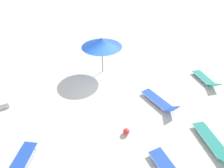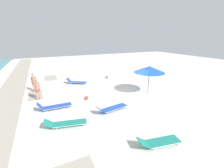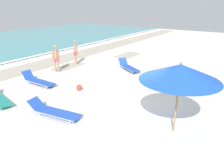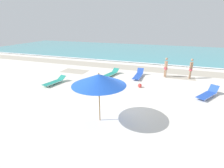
# 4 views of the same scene
# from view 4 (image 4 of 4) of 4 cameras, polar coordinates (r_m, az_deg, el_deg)

# --- Properties ---
(ground_plane) EXTENTS (60.00, 60.00, 0.16)m
(ground_plane) POSITION_cam_4_polar(r_m,az_deg,el_deg) (10.48, 2.74, -7.73)
(ground_plane) COLOR silver
(ocean_water) EXTENTS (60.00, 18.43, 0.07)m
(ocean_water) POSITION_cam_4_polar(r_m,az_deg,el_deg) (30.24, 14.53, 10.10)
(ocean_water) COLOR teal
(ocean_water) RESTS_ON ground_plane
(beach_umbrella) EXTENTS (2.61, 2.61, 2.51)m
(beach_umbrella) POSITION_cam_4_polar(r_m,az_deg,el_deg) (8.21, -4.31, 1.39)
(beach_umbrella) COLOR #9E7547
(beach_umbrella) RESTS_ON ground_plane
(sun_lounger_under_umbrella) EXTENTS (0.64, 2.22, 0.63)m
(sun_lounger_under_umbrella) POSITION_cam_4_polar(r_m,az_deg,el_deg) (15.88, 8.59, 2.91)
(sun_lounger_under_umbrella) COLOR blue
(sun_lounger_under_umbrella) RESTS_ON ground_plane
(sun_lounger_beside_umbrella) EXTENTS (0.98, 2.16, 0.47)m
(sun_lounger_beside_umbrella) POSITION_cam_4_polar(r_m,az_deg,el_deg) (14.78, -18.26, 0.79)
(sun_lounger_beside_umbrella) COLOR #1E8475
(sun_lounger_beside_umbrella) RESTS_ON ground_plane
(sun_lounger_near_water_left) EXTENTS (1.62, 2.12, 0.62)m
(sun_lounger_near_water_left) POSITION_cam_4_polar(r_m,az_deg,el_deg) (13.26, 28.81, -2.80)
(sun_lounger_near_water_left) COLOR blue
(sun_lounger_near_water_left) RESTS_ON ground_plane
(sun_lounger_near_water_right) EXTENTS (1.08, 2.37, 0.49)m
(sun_lounger_near_water_right) POSITION_cam_4_polar(r_m,az_deg,el_deg) (16.19, -0.49, 3.41)
(sun_lounger_near_water_right) COLOR #1E8475
(sun_lounger_near_water_right) RESTS_ON ground_plane
(sun_lounger_mid_beach_solo) EXTENTS (0.94, 2.35, 0.55)m
(sun_lounger_mid_beach_solo) POSITION_cam_4_polar(r_m,az_deg,el_deg) (13.21, -2.94, -0.39)
(sun_lounger_mid_beach_solo) COLOR blue
(sun_lounger_mid_beach_solo) RESTS_ON ground_plane
(beachgoer_wading_adult) EXTENTS (0.31, 0.39, 1.76)m
(beachgoer_wading_adult) POSITION_cam_4_polar(r_m,az_deg,el_deg) (16.36, 17.19, 5.59)
(beachgoer_wading_adult) COLOR #A37A5B
(beachgoer_wading_adult) RESTS_ON ground_plane
(beachgoer_shoreline_child) EXTENTS (0.29, 0.42, 1.76)m
(beachgoer_shoreline_child) POSITION_cam_4_polar(r_m,az_deg,el_deg) (16.68, 24.41, 4.96)
(beachgoer_shoreline_child) COLOR #A37A5B
(beachgoer_shoreline_child) RESTS_ON ground_plane
(beach_ball) EXTENTS (0.30, 0.30, 0.30)m
(beach_ball) POSITION_cam_4_polar(r_m,az_deg,el_deg) (13.47, 9.05, -0.49)
(beach_ball) COLOR red
(beach_ball) RESTS_ON ground_plane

